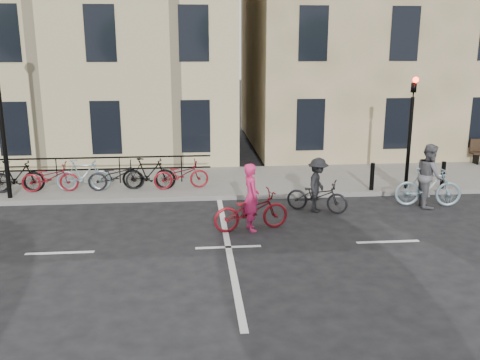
{
  "coord_description": "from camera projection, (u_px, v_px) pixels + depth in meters",
  "views": [
    {
      "loc": [
        -0.83,
        -12.14,
        4.84
      ],
      "look_at": [
        0.5,
        2.26,
        1.1
      ],
      "focal_mm": 40.0,
      "sensor_mm": 36.0,
      "label": 1
    }
  ],
  "objects": [
    {
      "name": "bollard_east",
      "position": [
        372.0,
        177.0,
        17.38
      ],
      "size": [
        0.14,
        0.14,
        0.9
      ],
      "primitive_type": "cylinder",
      "color": "black",
      "rests_on": "sidewalk"
    },
    {
      "name": "building_west",
      "position": [
        3.0,
        35.0,
        23.44
      ],
      "size": [
        20.0,
        10.0,
        10.0
      ],
      "primitive_type": "cube",
      "color": "beige",
      "rests_on": "sidewalk"
    },
    {
      "name": "sidewalk",
      "position": [
        100.0,
        185.0,
        18.4
      ],
      "size": [
        46.0,
        4.0,
        0.15
      ],
      "primitive_type": "cube",
      "color": "slate",
      "rests_on": "ground"
    },
    {
      "name": "bollard_west",
      "position": [
        443.0,
        175.0,
        17.6
      ],
      "size": [
        0.14,
        0.14,
        0.9
      ],
      "primitive_type": "cylinder",
      "color": "black",
      "rests_on": "sidewalk"
    },
    {
      "name": "cyclist_grey",
      "position": [
        429.0,
        181.0,
        16.07
      ],
      "size": [
        2.05,
        1.03,
        1.92
      ],
      "rotation": [
        0.0,
        0.0,
        1.42
      ],
      "color": "#7E9AA5",
      "rests_on": "ground"
    },
    {
      "name": "cyclist_dark",
      "position": [
        317.0,
        191.0,
        15.59
      ],
      "size": [
        1.9,
        1.36,
        1.61
      ],
      "rotation": [
        0.0,
        0.0,
        1.12
      ],
      "color": "black",
      "rests_on": "ground"
    },
    {
      "name": "parked_bikes",
      "position": [
        83.0,
        176.0,
        17.3
      ],
      "size": [
        8.3,
        1.23,
        1.05
      ],
      "color": "black",
      "rests_on": "sidewalk"
    },
    {
      "name": "cyclist_pink",
      "position": [
        251.0,
        207.0,
        14.05
      ],
      "size": [
        2.13,
        1.1,
        1.81
      ],
      "rotation": [
        0.0,
        0.0,
        1.77
      ],
      "color": "maroon",
      "rests_on": "ground"
    },
    {
      "name": "traffic_light",
      "position": [
        411.0,
        119.0,
        17.11
      ],
      "size": [
        0.18,
        0.3,
        3.9
      ],
      "color": "black",
      "rests_on": "sidewalk"
    },
    {
      "name": "ground",
      "position": [
        228.0,
        247.0,
        12.99
      ],
      "size": [
        120.0,
        120.0,
        0.0
      ],
      "primitive_type": "plane",
      "color": "black",
      "rests_on": "ground"
    },
    {
      "name": "building_east",
      "position": [
        401.0,
        13.0,
        24.79
      ],
      "size": [
        14.0,
        10.0,
        12.0
      ],
      "primitive_type": "cube",
      "color": "#95855A",
      "rests_on": "sidewalk"
    }
  ]
}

